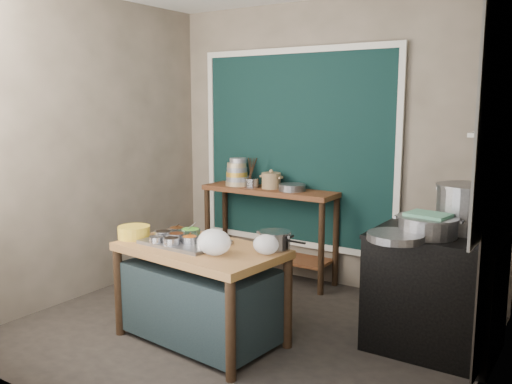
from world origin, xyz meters
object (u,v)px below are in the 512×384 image
Objects in this scene: back_counter at (269,233)px; utensil_cup at (252,183)px; ceramic_crock at (271,182)px; steamer at (428,226)px; prep_table at (201,294)px; stove_block at (434,294)px; yellow_basin at (134,232)px; condiment_tray at (185,242)px; stock_pot at (466,208)px; saucepan at (275,240)px.

utensil_cup is (-0.19, -0.04, 0.52)m from back_counter.
steamer is at bearing -24.85° from ceramic_crock.
stove_block is (1.52, 0.85, 0.05)m from prep_table.
utensil_cup is at bearing 115.53° from prep_table.
steamer is (2.08, 0.83, 0.15)m from yellow_basin.
condiment_tray is 2.11m from stock_pot.
stove_block is 5.67× the size of utensil_cup.
stock_pot is at bearing 50.58° from stove_block.
back_counter is at bearing 124.23° from saucepan.
steamer is (1.85, -0.84, 0.48)m from back_counter.
prep_table is at bearing -153.61° from saucepan.
condiment_tray is at bearing -174.16° from prep_table.
prep_table is 2.06× the size of condiment_tray.
yellow_basin is at bearing -156.06° from stove_block.
utensil_cup is 0.35× the size of stock_pot.
back_counter is at bearing -144.34° from ceramic_crock.
steamer is (1.63, 0.74, 0.19)m from condiment_tray.
steamer is at bearing -123.83° from stock_pot.
utensil_cup is 0.76× the size of ceramic_crock.
back_counter is 6.96× the size of ceramic_crock.
prep_table is 2.84× the size of steamer.
saucepan is at bearing -149.23° from stove_block.
prep_table is 0.72m from saucepan.
back_counter is 2.39× the size of condiment_tray.
steamer is at bearing 21.88° from yellow_basin.
stock_pot reaches higher than ceramic_crock.
condiment_tray is 3.81× the size of utensil_cup.
utensil_cup is at bearing 130.35° from saucepan.
condiment_tray is (0.23, -1.58, 0.29)m from back_counter.
back_counter is 3.23× the size of stock_pot.
prep_table is 1.75m from steamer.
utensil_cup is at bearing 88.77° from yellow_basin.
stock_pot is at bearing -15.58° from ceramic_crock.
prep_table is 5.08× the size of saucepan.
ceramic_crock is (0.21, 0.05, 0.02)m from utensil_cup.
stove_block reaches higher than condiment_tray.
back_counter is at bearing 164.86° from stock_pot.
condiment_tray is 1.80m from steamer.
prep_table is at bearing 8.81° from yellow_basin.
condiment_tray is 2.91× the size of ceramic_crock.
utensil_cup is (-1.07, 1.29, 0.18)m from saucepan.
steamer is at bearing -24.34° from back_counter.
prep_table is 7.87× the size of utensil_cup.
saucepan is (0.89, -1.33, 0.34)m from back_counter.
yellow_basin is (-0.60, -0.09, 0.42)m from prep_table.
yellow_basin is (-2.12, -0.94, 0.37)m from stove_block.
prep_table is 1.75m from stove_block.
saucepan is at bearing -57.17° from ceramic_crock.
stove_block is 1.49× the size of condiment_tray.
back_counter is at bearing 98.19° from condiment_tray.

